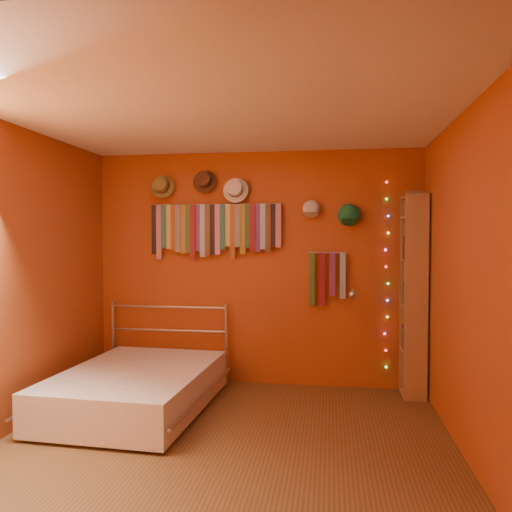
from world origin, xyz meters
The scene contains 16 objects.
ground centered at (0.00, 0.00, 0.00)m, with size 3.50×3.50×0.00m, color brown.
back_wall centered at (0.00, 1.75, 1.25)m, with size 3.50×0.02×2.50m, color #8E3817.
right_wall centered at (1.75, 0.00, 1.25)m, with size 0.02×3.50×2.50m, color #8E3817.
left_wall centered at (-1.75, 0.00, 1.25)m, with size 0.02×3.50×2.50m, color #8E3817.
ceiling centered at (0.00, 0.00, 2.50)m, with size 3.50×3.50×0.02m, color white.
tie_rack centered at (-0.45, 1.68, 1.69)m, with size 1.45×0.03×0.61m.
small_tie_rack centered at (0.76, 1.69, 1.19)m, with size 0.40×0.03×0.56m.
fedora_olive centered at (-1.02, 1.66, 2.15)m, with size 0.26×0.14×0.26m.
fedora_brown centered at (-0.55, 1.66, 2.19)m, with size 0.26×0.14×0.25m.
fedora_white centered at (-0.21, 1.66, 2.09)m, with size 0.27×0.15×0.27m.
cap_white centered at (0.60, 1.70, 1.88)m, with size 0.18×0.23×0.18m.
cap_green centered at (0.98, 1.70, 1.81)m, with size 0.20×0.25×0.20m.
fairy_lights centered at (1.37, 1.71, 1.19)m, with size 0.05×0.02×1.94m.
reading_lamp centered at (1.01, 1.50, 1.01)m, with size 0.08×0.33×0.10m.
bookshelf centered at (1.66, 1.53, 1.02)m, with size 0.25×0.34×2.00m.
bed centered at (-0.95, 0.73, 0.21)m, with size 1.40×1.84×0.87m.
Camera 1 is at (0.79, -3.56, 1.57)m, focal length 35.00 mm.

